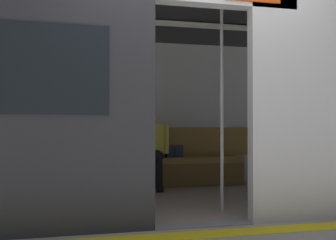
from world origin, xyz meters
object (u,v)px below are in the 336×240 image
at_px(person_seated, 151,143).
at_px(train_car, 165,74).
at_px(book, 124,157).
at_px(grab_pole_far, 222,108).
at_px(bench_seat, 152,164).
at_px(grab_pole_door, 150,107).
at_px(handbag, 174,151).

bearing_deg(person_seated, train_car, 88.68).
bearing_deg(book, grab_pole_far, 141.96).
bearing_deg(train_car, book, -71.76).
distance_m(train_car, book, 1.62).
height_order(bench_seat, grab_pole_door, grab_pole_door).
bearing_deg(handbag, person_seated, 17.74).
bearing_deg(person_seated, bench_seat, -123.40).
height_order(bench_seat, book, book).
bearing_deg(bench_seat, grab_pole_door, 77.76).
height_order(bench_seat, handbag, handbag).
relative_size(bench_seat, person_seated, 2.42).
bearing_deg(grab_pole_door, bench_seat, -102.24).
bearing_deg(book, person_seated, -162.52).
bearing_deg(grab_pole_far, book, -65.37).
relative_size(handbag, grab_pole_door, 0.12).
xyz_separation_m(train_car, person_seated, (-0.02, -1.05, -0.90)).
relative_size(bench_seat, book, 12.87).
distance_m(book, grab_pole_door, 2.00).
distance_m(handbag, grab_pole_door, 2.17).
xyz_separation_m(train_car, grab_pole_door, (0.35, 0.77, -0.46)).
bearing_deg(bench_seat, grab_pole_far, 102.70).
distance_m(train_car, grab_pole_door, 0.96).
xyz_separation_m(train_car, grab_pole_far, (-0.47, 0.70, -0.46)).
distance_m(bench_seat, person_seated, 0.33).
distance_m(bench_seat, grab_pole_door, 2.07).
distance_m(person_seated, grab_pole_door, 1.92).
bearing_deg(grab_pole_door, person_seated, -101.54).
distance_m(person_seated, book, 0.45).
height_order(person_seated, grab_pole_far, grab_pole_far).
height_order(train_car, book, train_car).
bearing_deg(grab_pole_far, handbag, -88.44).
bearing_deg(grab_pole_far, train_car, -56.40).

